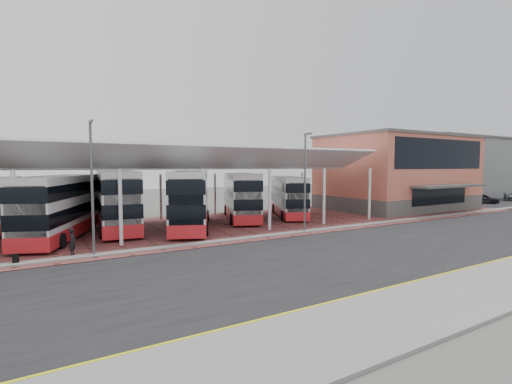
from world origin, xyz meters
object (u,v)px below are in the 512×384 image
bus_1 (60,207)px  bus_4 (241,196)px  bus_3 (191,200)px  bus_2 (116,200)px  carpark_car_a (482,198)px  bus_5 (288,197)px  pedestrian (73,242)px  terminal (397,172)px

bus_1 → bus_4: size_ratio=1.00×
bus_3 → bus_1: bearing=-159.1°
bus_3 → bus_4: 6.96m
bus_2 → carpark_car_a: size_ratio=2.98×
bus_5 → pedestrian: 22.87m
bus_1 → bus_2: size_ratio=0.93×
bus_2 → bus_5: 17.50m
bus_2 → bus_3: size_ratio=1.02×
bus_2 → pedestrian: 9.41m
bus_4 → bus_5: (5.44, -0.68, -0.21)m
bus_2 → bus_4: (12.04, -0.02, -0.17)m
bus_5 → bus_3: bearing=-144.5°
terminal → bus_5: 16.77m
bus_1 → pedestrian: 6.34m
pedestrian → terminal: bearing=-59.9°
bus_3 → carpark_car_a: (43.62, -1.44, -1.73)m
pedestrian → carpark_car_a: size_ratio=0.40×
terminal → pedestrian: bearing=-169.7°
bus_2 → bus_3: (5.64, -2.73, -0.02)m
bus_4 → bus_5: 5.49m
bus_5 → terminal: bearing=23.1°
bus_1 → terminal: bearing=23.0°
pedestrian → carpark_car_a: pedestrian is taller
bus_2 → bus_5: size_ratio=1.20×
bus_2 → bus_3: bus_2 is taller
terminal → bus_2: bearing=177.6°
bus_3 → bus_5: 12.02m
terminal → bus_1: terminal is taller
terminal → bus_2: (-34.05, 1.45, -2.12)m
bus_1 → bus_5: 21.87m
bus_1 → carpark_car_a: (53.59, -1.99, -1.59)m
bus_2 → carpark_car_a: 49.46m
bus_2 → bus_4: bus_2 is taller
bus_1 → pedestrian: bus_1 is taller
bus_1 → bus_3: (9.97, -0.55, 0.14)m
bus_3 → pedestrian: 11.29m
terminal → carpark_car_a: terminal is taller
terminal → bus_3: (-28.41, -1.28, -2.14)m
pedestrian → bus_1: bearing=22.7°
bus_5 → bus_2: bearing=-156.5°
terminal → carpark_car_a: (15.20, -2.72, -3.88)m
bus_4 → bus_5: size_ratio=1.11×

